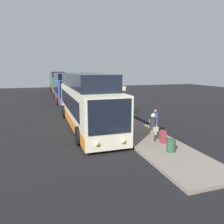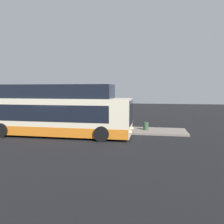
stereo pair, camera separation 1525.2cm
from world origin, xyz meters
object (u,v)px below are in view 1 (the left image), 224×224
passenger_boarding (155,121)px  sign_post (121,98)px  bus_lead (86,103)px  bus_second (65,88)px  bus_third (58,83)px  trash_bin (171,146)px  suitcase (163,137)px  passenger_waiting (153,127)px

passenger_boarding → sign_post: sign_post is taller
bus_lead → passenger_boarding: (3.99, 3.72, -0.76)m
bus_second → bus_third: 13.52m
sign_post → trash_bin: size_ratio=4.23×
bus_second → trash_bin: bus_second is taller
bus_third → sign_post: (26.70, 3.28, 0.18)m
sign_post → passenger_boarding: bearing=4.7°
bus_lead → bus_second: bearing=-180.0°
passenger_boarding → suitcase: 1.92m
bus_third → passenger_waiting: size_ratio=6.26×
suitcase → trash_bin: (1.32, -0.32, -0.04)m
suitcase → sign_post: size_ratio=0.35×
bus_second → passenger_waiting: bus_second is taller
bus_third → bus_lead: bearing=0.0°
bus_lead → trash_bin: bus_lead is taller
bus_lead → suitcase: 6.74m
suitcase → bus_second: bearing=-170.9°
passenger_boarding → trash_bin: passenger_boarding is taller
passenger_waiting → bus_lead: bearing=-72.1°
passenger_boarding → bus_second: bearing=78.4°
passenger_waiting → trash_bin: bearing=85.6°
bus_second → sign_post: (13.18, 3.28, 0.18)m
bus_third → sign_post: size_ratio=3.80×
bus_lead → passenger_waiting: (5.43, 2.78, -0.71)m
bus_second → bus_third: bearing=-180.0°
passenger_waiting → trash_bin: size_ratio=2.57×
passenger_waiting → bus_third: bearing=-94.4°
sign_post → passenger_waiting: bearing=-4.3°
passenger_boarding → sign_post: (-5.21, -0.43, 0.88)m
bus_lead → sign_post: (-1.23, 3.28, 0.12)m
bus_lead → bus_third: size_ratio=1.16×
trash_bin → passenger_waiting: bearing=-175.2°
bus_second → bus_third: bus_third is taller
bus_third → passenger_boarding: bus_third is taller
bus_second → bus_lead: bearing=0.0°
bus_third → sign_post: bus_third is taller
passenger_boarding → trash_bin: size_ratio=2.48×
bus_lead → sign_post: size_ratio=4.39×
suitcase → trash_bin: size_ratio=1.48×
bus_lead → suitcase: size_ratio=12.56×
passenger_waiting → sign_post: size_ratio=0.61×
bus_second → passenger_boarding: bus_second is taller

